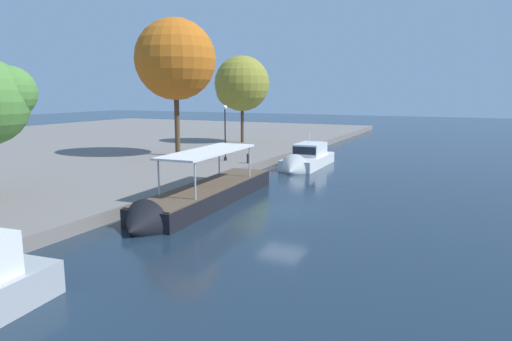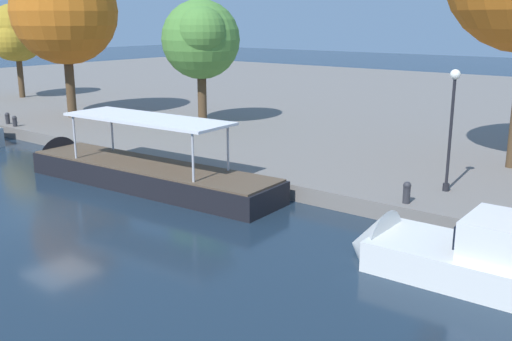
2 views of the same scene
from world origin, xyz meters
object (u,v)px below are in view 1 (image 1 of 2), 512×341
(motor_yacht_2, at_px, (306,162))
(mooring_bollard_1, at_px, (248,158))
(lamp_post, at_px, (225,127))
(tree_0, at_px, (240,85))
(tree_3, at_px, (171,59))
(tour_boat_1, at_px, (201,198))

(motor_yacht_2, bearing_deg, mooring_bollard_1, -43.79)
(lamp_post, xyz_separation_m, tree_0, (13.81, 5.70, 3.76))
(lamp_post, relative_size, tree_3, 0.38)
(motor_yacht_2, bearing_deg, tree_0, -131.85)
(tour_boat_1, xyz_separation_m, motor_yacht_2, (16.08, -0.87, 0.04))
(tree_0, xyz_separation_m, tree_3, (-13.16, 0.29, 2.22))
(tree_0, distance_m, tree_3, 13.35)
(motor_yacht_2, bearing_deg, tour_boat_1, -4.10)
(tree_0, bearing_deg, motor_yacht_2, -130.86)
(tree_0, relative_size, tree_3, 0.80)
(motor_yacht_2, height_order, tree_0, tree_0)
(lamp_post, bearing_deg, tour_boat_1, -156.91)
(mooring_bollard_1, relative_size, tree_0, 0.08)
(mooring_bollard_1, bearing_deg, tree_3, 81.87)
(tree_3, bearing_deg, tour_boat_1, -139.40)
(motor_yacht_2, relative_size, lamp_post, 1.81)
(motor_yacht_2, distance_m, tree_0, 17.26)
(tour_boat_1, height_order, mooring_bollard_1, tour_boat_1)
(motor_yacht_2, xyz_separation_m, tree_0, (10.34, 11.96, 6.92))
(lamp_post, bearing_deg, tree_0, 22.44)
(tour_boat_1, xyz_separation_m, mooring_bollard_1, (12.05, 2.86, 0.68))
(lamp_post, distance_m, tree_3, 8.50)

